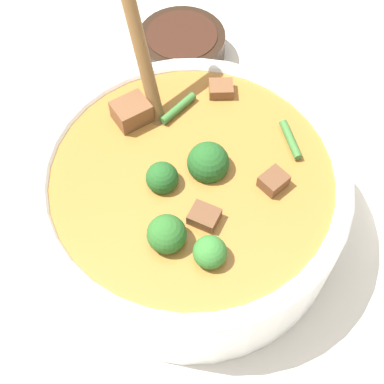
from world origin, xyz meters
name	(u,v)px	position (x,y,z in m)	size (l,w,h in m)	color
ground_plane	(192,224)	(0.00, 0.00, 0.00)	(4.00, 4.00, 0.00)	silver
stew_bowl	(192,195)	(0.00, 0.00, 0.05)	(0.27, 0.27, 0.26)	white
condiment_bowl	(182,45)	(0.14, -0.17, 0.02)	(0.10, 0.10, 0.04)	black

